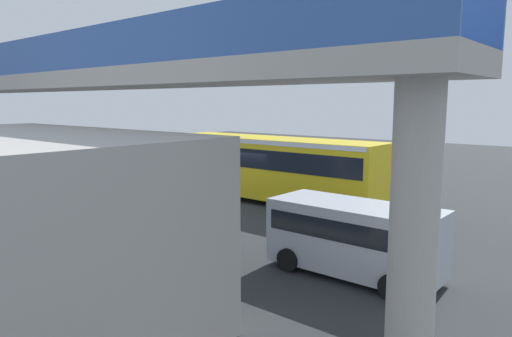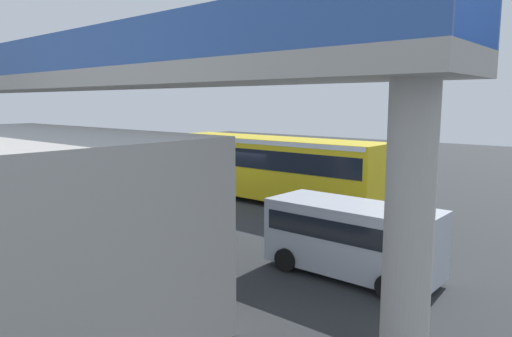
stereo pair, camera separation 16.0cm
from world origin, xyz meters
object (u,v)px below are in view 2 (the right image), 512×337
(bicycle_green, at_px, (348,228))
(traffic_sign, at_px, (380,162))
(bicycle_red, at_px, (351,240))
(bicycle_black, at_px, (418,243))
(pedestrian, at_px, (167,173))
(parked_van, at_px, (352,234))
(city_bus, at_px, (272,164))

(bicycle_green, xyz_separation_m, traffic_sign, (2.21, -7.03, 1.52))
(bicycle_red, xyz_separation_m, bicycle_green, (0.79, -1.23, 0.00))
(bicycle_black, distance_m, pedestrian, 15.67)
(bicycle_red, xyz_separation_m, pedestrian, (13.63, -3.40, 0.51))
(bicycle_green, bearing_deg, parked_van, 120.73)
(parked_van, bearing_deg, bicycle_black, -104.26)
(traffic_sign, bearing_deg, bicycle_green, 107.41)
(bicycle_red, distance_m, bicycle_black, 2.13)
(city_bus, xyz_separation_m, bicycle_black, (-8.64, 3.34, -1.51))
(city_bus, relative_size, parked_van, 2.40)
(bicycle_green, xyz_separation_m, pedestrian, (12.85, -2.17, 0.51))
(city_bus, bearing_deg, bicycle_red, 147.11)
(parked_van, height_order, traffic_sign, traffic_sign)
(city_bus, xyz_separation_m, bicycle_red, (-6.78, 4.39, -1.51))
(pedestrian, bearing_deg, bicycle_black, 171.38)
(parked_van, relative_size, bicycle_green, 2.71)
(bicycle_green, bearing_deg, bicycle_black, 176.09)
(parked_van, bearing_deg, city_bus, -38.76)
(bicycle_green, distance_m, pedestrian, 13.04)
(bicycle_red, bearing_deg, traffic_sign, -70.08)
(city_bus, height_order, bicycle_red, city_bus)
(city_bus, distance_m, bicycle_green, 6.94)
(city_bus, height_order, parked_van, city_bus)
(bicycle_black, relative_size, traffic_sign, 0.63)
(pedestrian, xyz_separation_m, traffic_sign, (-10.64, -4.87, 1.00))
(bicycle_green, bearing_deg, bicycle_red, 122.71)
(bicycle_green, relative_size, bicycle_black, 1.00)
(city_bus, distance_m, bicycle_red, 8.22)
(bicycle_red, height_order, pedestrian, pedestrian)
(city_bus, height_order, pedestrian, city_bus)
(city_bus, xyz_separation_m, parked_van, (-7.88, 6.33, -0.70))
(bicycle_green, distance_m, traffic_sign, 7.53)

